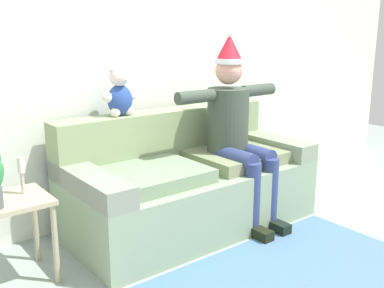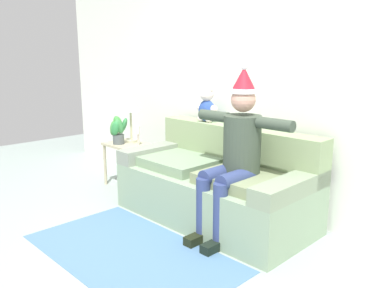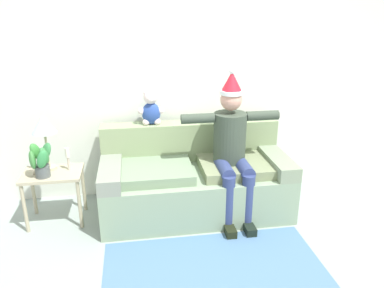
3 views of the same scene
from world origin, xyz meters
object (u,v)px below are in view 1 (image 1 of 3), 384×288
(side_table, at_px, (0,215))
(couch, at_px, (188,183))
(candle_short, at_px, (21,170))
(teddy_bear, at_px, (120,94))
(person_seated, at_px, (236,127))

(side_table, bearing_deg, couch, 1.32)
(candle_short, bearing_deg, teddy_bear, 18.38)
(person_seated, distance_m, teddy_bear, 0.96)
(side_table, xyz_separation_m, candle_short, (0.16, 0.04, 0.24))
(person_seated, bearing_deg, candle_short, 173.92)
(teddy_bear, bearing_deg, couch, -34.59)
(couch, distance_m, teddy_bear, 0.89)
(person_seated, distance_m, candle_short, 1.67)
(teddy_bear, distance_m, candle_short, 0.99)
(couch, relative_size, teddy_bear, 5.18)
(person_seated, bearing_deg, side_table, 175.71)
(side_table, bearing_deg, candle_short, 13.79)
(teddy_bear, bearing_deg, side_table, -162.33)
(couch, xyz_separation_m, side_table, (-1.46, -0.03, 0.11))
(person_seated, xyz_separation_m, side_table, (-1.82, 0.14, -0.34))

